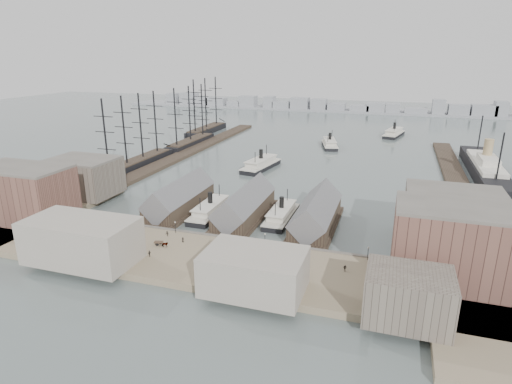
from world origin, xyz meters
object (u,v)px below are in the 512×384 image
(horse_cart_left, at_px, (109,235))
(horse_cart_center, at_px, (163,244))
(ocean_steamer, at_px, (485,168))
(ferry_docked_west, at_px, (211,210))
(horse_cart_right, at_px, (276,272))
(tram, at_px, (407,276))

(horse_cart_left, height_order, horse_cart_center, horse_cart_center)
(ocean_steamer, height_order, horse_cart_left, ocean_steamer)
(ferry_docked_west, xyz_separation_m, ocean_steamer, (105.00, 90.97, 1.70))
(ocean_steamer, distance_m, horse_cart_right, 147.47)
(tram, distance_m, horse_cart_center, 68.77)
(ferry_docked_west, xyz_separation_m, horse_cart_right, (36.03, -39.37, 0.55))
(ferry_docked_west, relative_size, tram, 2.48)
(ocean_steamer, relative_size, horse_cart_right, 19.32)
(horse_cart_center, bearing_deg, horse_cart_left, 73.35)
(tram, xyz_separation_m, horse_cart_right, (-32.19, -6.67, -1.12))
(horse_cart_center, bearing_deg, horse_cart_right, -114.47)
(tram, height_order, horse_cart_right, tram)
(tram, bearing_deg, horse_cart_center, 171.18)
(ferry_docked_west, height_order, ocean_steamer, ocean_steamer)
(ocean_steamer, distance_m, horse_cart_left, 175.74)
(ocean_steamer, bearing_deg, tram, -106.57)
(ocean_steamer, xyz_separation_m, horse_cart_center, (-105.55, -124.22, -1.05))
(horse_cart_left, height_order, horse_cart_right, horse_cart_left)
(ferry_docked_west, height_order, horse_cart_right, ferry_docked_west)
(ferry_docked_west, relative_size, horse_cart_left, 5.50)
(ocean_steamer, relative_size, tram, 8.54)
(ocean_steamer, bearing_deg, horse_cart_left, -135.28)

